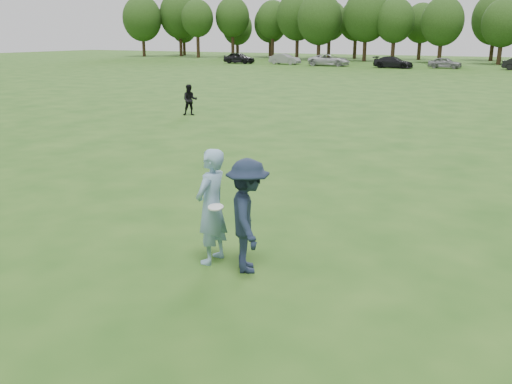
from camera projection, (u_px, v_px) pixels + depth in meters
ground at (263, 265)px, 9.63m from camera, size 200.00×200.00×0.00m
thrower at (211, 207)px, 9.52m from camera, size 0.51×0.76×2.07m
defender at (248, 216)px, 9.18m from camera, size 1.31×1.47×1.98m
player_far_a at (190, 100)px, 27.12m from camera, size 0.95×0.90×1.54m
car_a at (239, 58)px, 74.60m from camera, size 4.55×2.13×1.50m
car_b at (285, 59)px, 72.59m from camera, size 4.34×1.79×1.40m
car_c at (329, 60)px, 69.01m from camera, size 5.42×2.83×1.46m
car_d at (393, 62)px, 64.62m from camera, size 4.83×2.28×1.36m
car_e at (445, 63)px, 64.04m from camera, size 3.97×1.87×1.31m
disc_in_play at (216, 207)px, 9.25m from camera, size 0.33×0.33×0.07m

